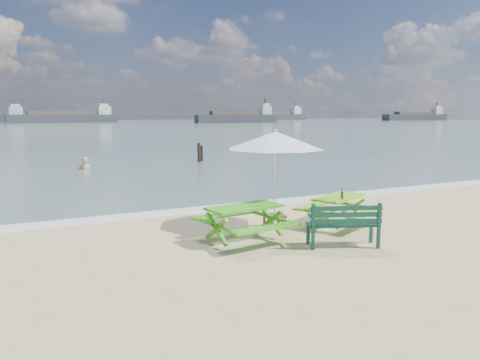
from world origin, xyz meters
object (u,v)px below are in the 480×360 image
side_table (274,220)px  picnic_table_left (245,224)px  swimmer (85,176)px  patio_umbrella (275,140)px  park_bench (343,233)px  picnic_table_right (339,212)px  beer_bottle (342,196)px

side_table → picnic_table_left: bearing=-146.4°
side_table → swimmer: (-2.18, 13.46, -0.45)m
picnic_table_left → patio_umbrella: 2.15m
park_bench → patio_umbrella: bearing=101.4°
side_table → patio_umbrella: (0.00, -0.00, 1.83)m
patio_umbrella → swimmer: size_ratio=1.45×
picnic_table_left → side_table: size_ratio=3.77×
picnic_table_right → swimmer: bearing=104.3°
picnic_table_right → beer_bottle: 0.56m
patio_umbrella → beer_bottle: bearing=-35.7°
patio_umbrella → beer_bottle: (1.22, -0.88, -1.21)m
park_bench → beer_bottle: beer_bottle is taller
park_bench → side_table: park_bench is taller
park_bench → swimmer: 15.62m
park_bench → side_table: size_ratio=2.89×
side_table → swimmer: bearing=99.2°
picnic_table_left → beer_bottle: bearing=-2.5°
picnic_table_right → side_table: picnic_table_right is taller
picnic_table_right → beer_bottle: bearing=-119.2°
side_table → patio_umbrella: size_ratio=0.20×
patio_umbrella → swimmer: 13.82m
picnic_table_left → park_bench: size_ratio=1.31×
picnic_table_left → swimmer: 14.28m
side_table → patio_umbrella: patio_umbrella is taller
park_bench → beer_bottle: bearing=52.3°
picnic_table_right → patio_umbrella: size_ratio=0.82×
park_bench → beer_bottle: 1.44m
beer_bottle → swimmer: 14.77m
park_bench → patio_umbrella: (-0.39, 1.94, 1.72)m
side_table → patio_umbrella: 1.83m
park_bench → beer_bottle: (0.83, 1.07, 0.51)m
picnic_table_left → side_table: 1.41m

